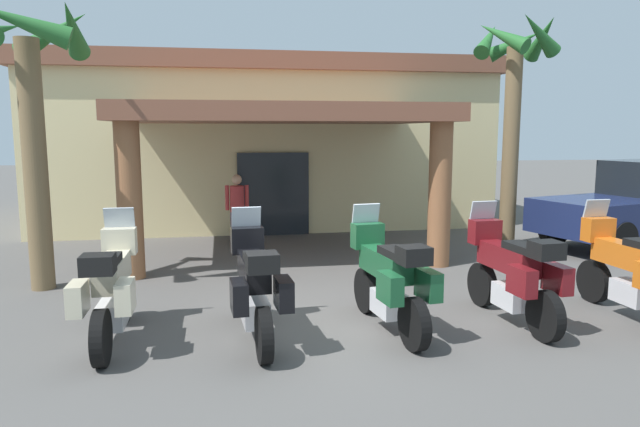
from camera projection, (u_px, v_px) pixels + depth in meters
The scene contains 10 objects.
ground_plane at pixel (321, 323), 7.95m from camera, with size 80.00×80.00×0.00m, color #514F4C.
motel_building at pixel (263, 141), 17.66m from camera, with size 12.56×11.58×4.59m.
motorcycle_cream at pixel (111, 289), 7.15m from camera, with size 0.70×2.21×1.61m.
motorcycle_black at pixel (255, 287), 7.23m from camera, with size 0.73×2.21×1.61m.
motorcycle_green at pixel (389, 279), 7.59m from camera, with size 0.79×2.21×1.61m.
motorcycle_maroon at pixel (513, 273), 7.90m from camera, with size 0.73×2.21×1.61m.
motorcycle_orange at pixel (634, 270), 8.09m from camera, with size 0.72×2.21×1.61m.
pedestrian at pixel (237, 206), 12.95m from camera, with size 0.53×0.32×1.67m.
palm_tree_near_portico at pixel (514, 87), 12.97m from camera, with size 1.94×1.96×5.23m.
palm_tree_roadside at pixel (28, 84), 9.21m from camera, with size 2.09×2.15×4.81m.
Camera 1 is at (-1.33, -7.53, 2.65)m, focal length 32.22 mm.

